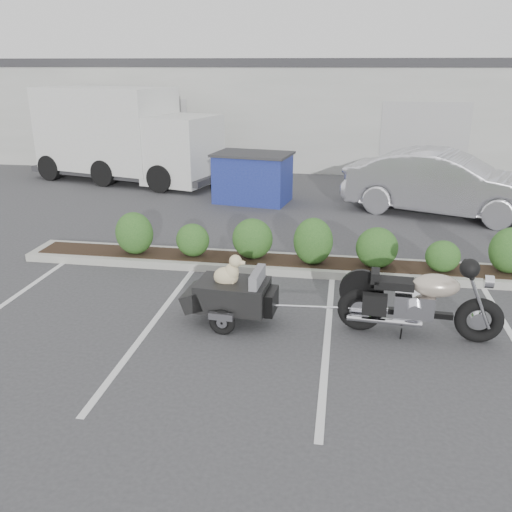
% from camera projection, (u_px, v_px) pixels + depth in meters
% --- Properties ---
extents(ground, '(90.00, 90.00, 0.00)m').
position_uv_depth(ground, '(254.00, 315.00, 8.70)').
color(ground, '#38383A').
rests_on(ground, ground).
extents(planter_kerb, '(12.00, 1.00, 0.15)m').
position_uv_depth(planter_kerb, '(323.00, 266.00, 10.57)').
color(planter_kerb, '#9E9E93').
rests_on(planter_kerb, ground).
extents(building, '(26.00, 10.00, 4.00)m').
position_uv_depth(building, '(317.00, 107.00, 23.84)').
color(building, '#9EA099').
rests_on(building, ground).
extents(motorcycle, '(2.37, 0.80, 1.36)m').
position_uv_depth(motorcycle, '(419.00, 302.00, 7.85)').
color(motorcycle, black).
rests_on(motorcycle, ground).
extents(pet_trailer, '(1.89, 1.06, 1.13)m').
position_uv_depth(pet_trailer, '(232.00, 293.00, 8.32)').
color(pet_trailer, black).
rests_on(pet_trailer, ground).
extents(sedan, '(5.41, 3.40, 1.68)m').
position_uv_depth(sedan, '(444.00, 184.00, 14.19)').
color(sedan, silver).
rests_on(sedan, ground).
extents(dumpster, '(2.36, 1.79, 1.42)m').
position_uv_depth(dumpster, '(253.00, 177.00, 15.63)').
color(dumpster, navy).
rests_on(dumpster, ground).
extents(delivery_truck, '(7.06, 3.85, 3.08)m').
position_uv_depth(delivery_truck, '(125.00, 137.00, 18.21)').
color(delivery_truck, silver).
rests_on(delivery_truck, ground).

